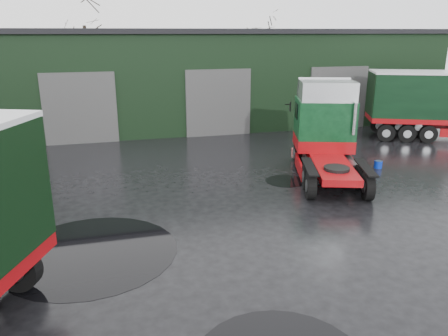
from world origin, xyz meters
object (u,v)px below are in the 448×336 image
Objects in this scene: hero_tractor at (331,133)px; tree_back_a at (86,48)px; warehouse at (198,74)px; tree_back_b at (258,57)px; wash_bucket at (378,164)px.

hero_tractor is 0.69× the size of tree_back_a.
warehouse is 12.82m from tree_back_b.
tree_back_a is 16.03m from tree_back_b.
tree_back_b reaches higher than wash_bucket.
hero_tractor is at bearing -67.62° from tree_back_a.
tree_back_b is at bearing 51.34° from warehouse.
hero_tractor is at bearing -102.17° from tree_back_b.
wash_bucket is at bearing -61.03° from tree_back_a.
tree_back_a is (-13.59, 24.55, 4.58)m from wash_bucket.
tree_back_b reaches higher than warehouse.
warehouse is at bearing 111.02° from wash_bucket.
hero_tractor is 18.04× the size of wash_bucket.
warehouse is at bearing 116.90° from hero_tractor.
hero_tractor is 27.71m from tree_back_a.
wash_bucket is at bearing 34.92° from hero_tractor.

